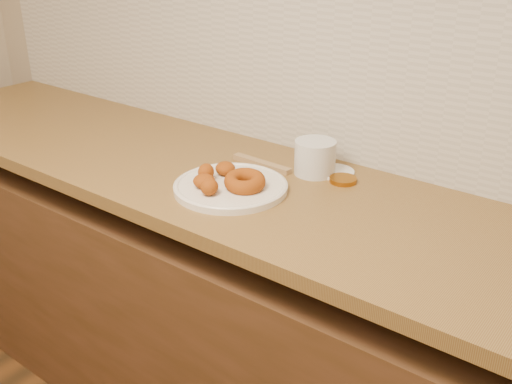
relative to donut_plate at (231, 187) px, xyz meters
The scene contains 11 objects.
wall_back 0.69m from the donut_plate, 47.31° to the left, with size 4.00×0.02×2.70m, color tan.
base_cabinet 0.64m from the donut_plate, 12.13° to the left, with size 3.60×0.60×0.77m, color #54311E.
butcher_block 0.30m from the donut_plate, 165.36° to the left, with size 2.30×0.62×0.04m, color brown.
backsplash 0.59m from the donut_plate, 46.41° to the left, with size 3.60×0.02×0.60m, color beige.
donut_plate is the anchor object (origin of this frame).
ring_donut 0.05m from the donut_plate, ahead, with size 0.11×0.11×0.04m, color brown.
fried_dough_chunks 0.06m from the donut_plate, 147.88° to the right, with size 0.13×0.20×0.05m.
plastic_tub 0.26m from the donut_plate, 63.88° to the left, with size 0.12×0.12×0.10m, color silver.
tub_lid 0.31m from the donut_plate, 59.73° to the left, with size 0.11×0.11×0.01m, color white.
brass_jar_lid 0.31m from the donut_plate, 47.53° to the left, with size 0.07×0.07×0.01m, color #A56416.
wooden_utensil 0.19m from the donut_plate, 101.05° to the left, with size 0.20×0.02×0.02m, color #957249.
Camera 1 is at (0.57, 0.51, 1.56)m, focal length 42.00 mm.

